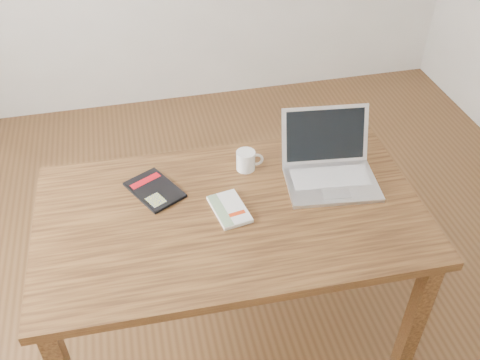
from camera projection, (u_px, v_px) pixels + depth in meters
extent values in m
plane|color=brown|center=(247.00, 297.00, 2.71)|extent=(4.00, 4.00, 0.00)
cube|color=#543419|center=(231.00, 214.00, 2.11)|extent=(1.54, 0.90, 0.04)
cube|color=#543419|center=(416.00, 318.00, 2.19)|extent=(0.07, 0.07, 0.71)
cube|color=#543419|center=(73.00, 240.00, 2.52)|extent=(0.07, 0.07, 0.71)
cube|color=#543419|center=(351.00, 200.00, 2.74)|extent=(0.07, 0.07, 0.71)
cube|color=silver|center=(230.00, 209.00, 2.10)|extent=(0.15, 0.21, 0.01)
cube|color=white|center=(230.00, 209.00, 2.10)|extent=(0.15, 0.21, 0.02)
cube|color=gray|center=(220.00, 210.00, 2.08)|extent=(0.07, 0.20, 0.00)
cube|color=red|center=(237.00, 213.00, 2.07)|extent=(0.07, 0.03, 0.00)
cube|color=black|center=(155.00, 190.00, 2.19)|extent=(0.25, 0.28, 0.01)
cube|color=red|center=(145.00, 181.00, 2.22)|extent=(0.13, 0.09, 0.00)
cube|color=gray|center=(156.00, 200.00, 2.13)|extent=(0.09, 0.09, 0.00)
cube|color=silver|center=(332.00, 183.00, 2.22)|extent=(0.40, 0.30, 0.02)
cube|color=silver|center=(330.00, 177.00, 2.23)|extent=(0.33, 0.17, 0.00)
cube|color=#BCBCC1|center=(337.00, 194.00, 2.15)|extent=(0.12, 0.07, 0.00)
cube|color=silver|center=(325.00, 135.00, 2.27)|extent=(0.38, 0.14, 0.24)
cube|color=black|center=(325.00, 135.00, 2.26)|extent=(0.34, 0.12, 0.21)
cylinder|color=white|center=(246.00, 160.00, 2.28)|extent=(0.08, 0.08, 0.09)
cylinder|color=black|center=(246.00, 153.00, 2.25)|extent=(0.07, 0.07, 0.01)
torus|color=white|center=(257.00, 160.00, 2.28)|extent=(0.06, 0.02, 0.06)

